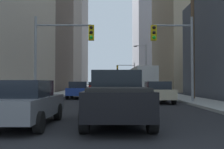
# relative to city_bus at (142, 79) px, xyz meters

# --- Properties ---
(sidewalk_left) EXTENTS (2.69, 160.00, 0.15)m
(sidewalk_left) POSITION_rel_city_bus_xyz_m (-10.25, 16.07, -1.85)
(sidewalk_left) COLOR #9E9E99
(sidewalk_left) RESTS_ON ground
(sidewalk_right) EXTENTS (2.69, 160.00, 0.15)m
(sidewalk_right) POSITION_rel_city_bus_xyz_m (2.07, 16.07, -1.85)
(sidewalk_right) COLOR #9E9E99
(sidewalk_right) RESTS_ON ground
(city_bus) EXTENTS (2.67, 11.52, 3.40)m
(city_bus) POSITION_rel_city_bus_xyz_m (0.00, 0.00, 0.00)
(city_bus) COLOR silver
(city_bus) RESTS_ON ground
(pickup_truck_black) EXTENTS (2.20, 5.41, 1.90)m
(pickup_truck_black) POSITION_rel_city_bus_xyz_m (-4.14, -26.64, -1.00)
(pickup_truck_black) COLOR black
(pickup_truck_black) RESTS_ON ground
(cargo_van_maroon) EXTENTS (2.16, 5.26, 2.26)m
(cargo_van_maroon) POSITION_rel_city_bus_xyz_m (-4.10, -12.08, -0.64)
(cargo_van_maroon) COLOR maroon
(cargo_van_maroon) RESTS_ON ground
(sedan_grey) EXTENTS (1.95, 4.24, 1.52)m
(sedan_grey) POSITION_rel_city_bus_xyz_m (-7.25, -27.23, -1.16)
(sedan_grey) COLOR slate
(sedan_grey) RESTS_ON ground
(sedan_beige) EXTENTS (1.95, 4.21, 1.52)m
(sedan_beige) POSITION_rel_city_bus_xyz_m (-1.00, -17.31, -1.16)
(sedan_beige) COLOR #C6B793
(sedan_beige) RESTS_ON ground
(sedan_blue) EXTENTS (1.95, 4.21, 1.52)m
(sedan_blue) POSITION_rel_city_bus_xyz_m (-7.17, -12.11, -1.16)
(sedan_blue) COLOR navy
(sedan_blue) RESTS_ON ground
(sedan_red) EXTENTS (1.95, 4.23, 1.52)m
(sedan_red) POSITION_rel_city_bus_xyz_m (-7.43, 10.11, -1.16)
(sedan_red) COLOR maroon
(sedan_red) RESTS_ON ground
(traffic_signal_near_left) EXTENTS (4.13, 0.44, 6.00)m
(traffic_signal_near_left) POSITION_rel_city_bus_xyz_m (-7.74, -17.95, 2.13)
(traffic_signal_near_left) COLOR gray
(traffic_signal_near_left) RESTS_ON ground
(traffic_signal_near_right) EXTENTS (2.94, 0.44, 6.00)m
(traffic_signal_near_right) POSITION_rel_city_bus_xyz_m (0.10, -17.95, 2.07)
(traffic_signal_near_right) COLOR gray
(traffic_signal_near_right) RESTS_ON ground
(traffic_signal_far_right) EXTENTS (4.20, 0.44, 6.00)m
(traffic_signal_far_right) POSITION_rel_city_bus_xyz_m (-0.48, 24.48, 2.13)
(traffic_signal_far_right) COLOR gray
(traffic_signal_far_right) RESTS_ON ground
(utility_pole_right) EXTENTS (2.20, 0.28, 10.12)m
(utility_pole_right) POSITION_rel_city_bus_xyz_m (2.34, -14.91, 3.41)
(utility_pole_right) COLOR brown
(utility_pole_right) RESTS_ON ground
(street_lamp_right) EXTENTS (2.05, 0.32, 7.50)m
(street_lamp_right) POSITION_rel_city_bus_xyz_m (1.11, 5.67, 2.57)
(street_lamp_right) COLOR gray
(street_lamp_right) RESTS_ON ground
(building_left_far_tower) EXTENTS (17.06, 24.16, 55.79)m
(building_left_far_tower) POSITION_rel_city_bus_xyz_m (-21.60, 57.35, 25.97)
(building_left_far_tower) COLOR gray
(building_left_far_tower) RESTS_ON ground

